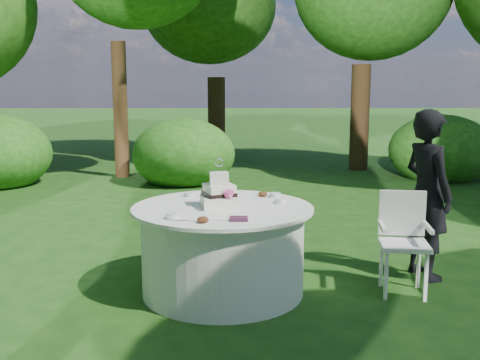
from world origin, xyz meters
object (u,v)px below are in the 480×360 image
Objects in this scene: guest at (427,194)px; table at (223,249)px; napkins at (239,219)px; chair at (403,234)px; cake at (219,194)px.

table is at bearing 81.23° from guest.
table is (-0.13, 0.49, -0.39)m from napkins.
guest is at bearing 11.19° from table.
chair is at bearing 0.13° from table.
guest is 1.02× the size of table.
table is 1.58m from chair.
guest is (1.77, 0.87, 0.01)m from napkins.
guest is at bearing 48.61° from chair.
cake is (-0.03, -0.02, 0.50)m from table.
napkins is 0.16× the size of chair.
cake reaches higher than chair.
table is at bearing 104.82° from napkins.
napkins is 0.09× the size of guest.
cake is (-1.93, -0.40, 0.09)m from guest.
guest is 3.77× the size of cake.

